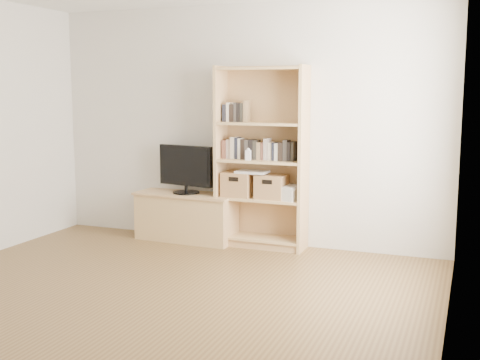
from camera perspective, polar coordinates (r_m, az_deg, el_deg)
The scene contains 13 objects.
floor at distance 4.68m, azimuth -11.03°, elevation -12.64°, with size 4.50×5.00×0.01m, color brown.
back_wall at distance 6.62m, azimuth 0.31°, elevation 5.23°, with size 4.50×0.02×2.60m, color silver.
right_wall at distance 3.69m, azimuth 19.38°, elevation 2.23°, with size 0.02×5.00×2.60m, color silver.
tv_stand at distance 6.81m, azimuth -5.10°, elevation -3.58°, with size 1.12×0.42×0.51m, color tan.
bookshelf at distance 6.39m, azimuth 2.03°, elevation 2.12°, with size 0.97×0.34×1.93m, color tan.
television at distance 6.72m, azimuth -5.16°, elevation 1.04°, with size 0.70×0.05×0.55m, color black.
books_row_mid at distance 6.40m, azimuth 2.10°, elevation 2.94°, with size 0.83×0.16×0.22m, color brown.
books_row_upper at distance 6.45m, azimuth 0.31°, elevation 6.43°, with size 0.38×0.14×0.20m, color brown.
baby_monitor at distance 6.33m, azimuth 0.78°, elevation 2.35°, with size 0.06×0.04×0.11m, color white.
basket_left at distance 6.52m, azimuth -0.14°, elevation -0.40°, with size 0.32×0.26×0.26m, color #AA764D.
basket_right at distance 6.39m, azimuth 3.00°, elevation -0.63°, with size 0.31×0.25×0.25m, color #AA764D.
laptop at distance 6.42m, azimuth 1.17°, elevation 0.78°, with size 0.33×0.23×0.03m, color white.
magazine_stack at distance 6.33m, azimuth 4.83°, elevation -1.32°, with size 0.19×0.27×0.13m, color silver.
Camera 1 is at (2.37, -3.67, 1.67)m, focal length 45.00 mm.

